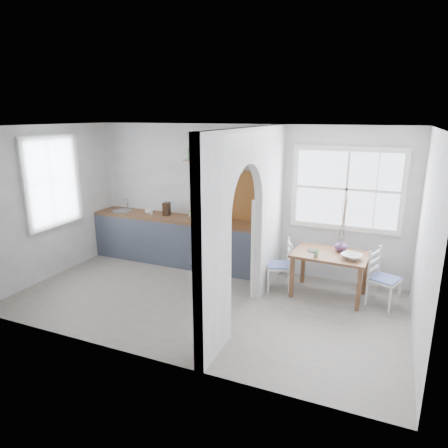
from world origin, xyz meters
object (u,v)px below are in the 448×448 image
at_px(chair_right, 384,278).
at_px(vase, 341,245).
at_px(chair_left, 278,265).
at_px(kettle, 258,219).
at_px(dining_table, 329,275).

relative_size(chair_right, vase, 4.25).
xyz_separation_m(chair_left, vase, (0.92, 0.23, 0.39)).
height_order(chair_left, kettle, kettle).
bearing_deg(chair_right, dining_table, 109.35).
bearing_deg(kettle, chair_right, 4.71).
relative_size(chair_left, chair_right, 0.97).
distance_m(chair_left, chair_right, 1.60).
relative_size(dining_table, kettle, 4.84).
height_order(chair_left, vase, vase).
xyz_separation_m(chair_left, chair_right, (1.60, 0.04, 0.01)).
height_order(chair_left, chair_right, chair_right).
bearing_deg(vase, chair_left, -166.00).
relative_size(chair_left, kettle, 3.57).
bearing_deg(chair_left, dining_table, 73.37).
xyz_separation_m(chair_left, kettle, (-0.51, 0.44, 0.60)).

